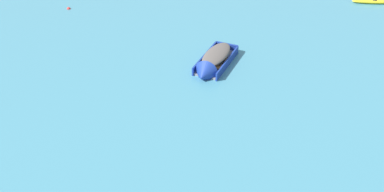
# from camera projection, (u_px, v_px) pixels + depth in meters

# --- Properties ---
(rowboat_deep_blue_distant_center) EXTENTS (3.00, 4.47, 1.39)m
(rowboat_deep_blue_distant_center) POSITION_uv_depth(u_px,v_px,m) (212.00, 64.00, 25.38)
(rowboat_deep_blue_distant_center) COLOR gray
(rowboat_deep_blue_distant_center) RESTS_ON ground_plane
(kayak_yellow_cluster_outer) EXTENTS (3.45, 0.70, 0.33)m
(kayak_yellow_cluster_outer) POSITION_uv_depth(u_px,v_px,m) (374.00, 1.00, 33.97)
(kayak_yellow_cluster_outer) COLOR yellow
(kayak_yellow_cluster_outer) RESTS_ON ground_plane
(mooring_buoy_central) EXTENTS (0.29, 0.29, 0.29)m
(mooring_buoy_central) POSITION_uv_depth(u_px,v_px,m) (69.00, 9.00, 33.12)
(mooring_buoy_central) COLOR red
(mooring_buoy_central) RESTS_ON ground_plane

